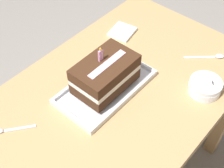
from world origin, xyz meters
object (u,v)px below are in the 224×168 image
(foil_tray, at_px, (106,88))
(bowl_stack, at_px, (205,87))
(serving_spoon_by_bowls, at_px, (7,130))
(serving_spoon_near_tray, at_px, (215,56))
(birthday_cake, at_px, (105,74))
(napkin_pile, at_px, (122,32))

(foil_tray, height_order, bowl_stack, bowl_stack)
(bowl_stack, xyz_separation_m, serving_spoon_by_bowls, (-0.58, 0.41, -0.02))
(bowl_stack, relative_size, serving_spoon_by_bowls, 1.05)
(serving_spoon_near_tray, bearing_deg, bowl_stack, -162.66)
(birthday_cake, height_order, serving_spoon_by_bowls, birthday_cake)
(foil_tray, distance_m, napkin_pile, 0.34)
(serving_spoon_near_tray, distance_m, serving_spoon_by_bowls, 0.85)
(birthday_cake, xyz_separation_m, serving_spoon_near_tray, (0.42, -0.22, -0.07))
(foil_tray, xyz_separation_m, napkin_pile, (0.30, 0.16, -0.00))
(birthday_cake, relative_size, bowl_stack, 1.89)
(bowl_stack, distance_m, napkin_pile, 0.45)
(birthday_cake, distance_m, napkin_pile, 0.35)
(bowl_stack, xyz_separation_m, serving_spoon_near_tray, (0.19, 0.06, -0.02))
(bowl_stack, relative_size, serving_spoon_near_tray, 0.90)
(bowl_stack, height_order, serving_spoon_by_bowls, bowl_stack)
(birthday_cake, relative_size, napkin_pile, 1.90)
(serving_spoon_by_bowls, height_order, napkin_pile, napkin_pile)
(foil_tray, distance_m, bowl_stack, 0.36)
(foil_tray, distance_m, serving_spoon_near_tray, 0.48)
(birthday_cake, distance_m, serving_spoon_by_bowls, 0.38)
(serving_spoon_by_bowls, bearing_deg, serving_spoon_near_tray, -24.07)
(birthday_cake, relative_size, serving_spoon_near_tray, 1.70)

